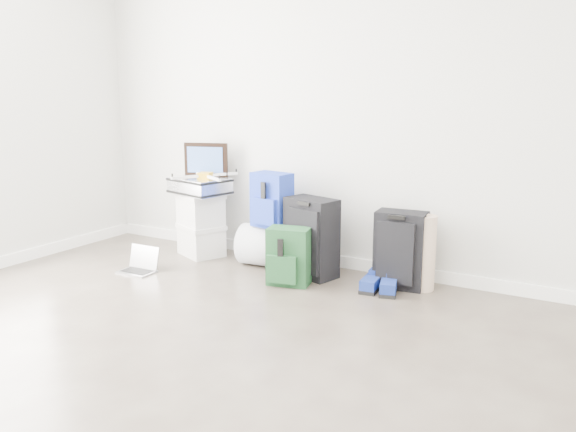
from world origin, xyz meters
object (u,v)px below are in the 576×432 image
Objects in this scene: boxes_stack at (201,224)px; carry_on at (400,250)px; briefcase at (200,186)px; laptop at (140,266)px; duffel_bag at (273,246)px; large_suitcase at (311,238)px.

carry_on is (1.86, 0.04, 0.01)m from boxes_stack.
briefcase is at bearing 175.36° from carry_on.
carry_on is at bearing 17.14° from laptop.
carry_on is (1.11, 0.02, 0.12)m from duffel_bag.
boxes_stack is 0.99× the size of duffel_bag.
laptop is (-0.13, -0.66, -0.59)m from briefcase.
briefcase is 0.83× the size of carry_on.
large_suitcase is at bearing 22.98° from laptop.
briefcase reaches higher than boxes_stack.
laptop is (-0.13, -0.66, -0.24)m from boxes_stack.
duffel_bag is at bearing 14.85° from briefcase.
briefcase is 1.90m from carry_on.
duffel_bag is 0.97× the size of carry_on.
boxes_stack is at bearing 175.36° from carry_on.
carry_on is 1.98× the size of laptop.
carry_on reaches higher than duffel_bag.
large_suitcase is 2.15× the size of laptop.
duffel_bag is 0.43m from large_suitcase.
boxes_stack is 0.97× the size of carry_on.
carry_on reaches higher than laptop.
large_suitcase is at bearing 20.99° from boxes_stack.
carry_on reaches higher than boxes_stack.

